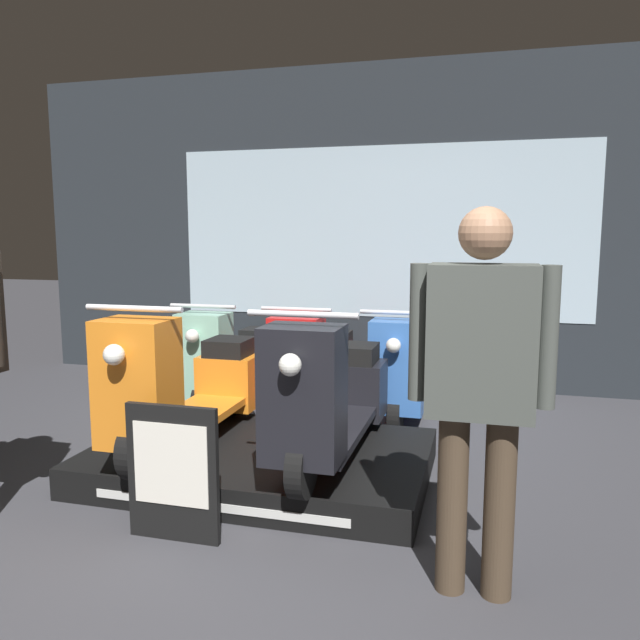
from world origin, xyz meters
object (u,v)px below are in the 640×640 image
price_sign_board (173,473)px  scooter_display_right (331,397)px  scooter_backrow_2 (406,371)px  scooter_backrow_1 (316,366)px  person_right_browsing (480,372)px  scooter_display_left (187,387)px  scooter_backrow_0 (232,361)px

price_sign_board → scooter_display_right: bearing=54.4°
scooter_backrow_2 → scooter_backrow_1: bearing=180.0°
scooter_backrow_2 → price_sign_board: 2.67m
person_right_browsing → scooter_display_left: bearing=152.9°
scooter_backrow_0 → price_sign_board: bearing=-73.4°
scooter_display_left → price_sign_board: (0.34, -0.84, -0.22)m
scooter_display_right → scooter_backrow_1: scooter_display_right is taller
scooter_display_left → scooter_backrow_1: scooter_display_left is taller
scooter_backrow_1 → price_sign_board: (-0.05, -2.53, -0.02)m
scooter_display_right → price_sign_board: size_ratio=2.46×
scooter_display_left → person_right_browsing: 2.08m
scooter_display_left → price_sign_board: bearing=-67.9°
scooter_backrow_2 → person_right_browsing: bearing=-76.5°
price_sign_board → scooter_backrow_1: bearing=89.0°
scooter_display_left → scooter_backrow_0: (-0.41, 1.69, -0.19)m
scooter_backrow_1 → person_right_browsing: 3.04m
scooter_display_left → scooter_display_right: 0.95m
scooter_backrow_1 → scooter_backrow_2: (0.80, 0.00, 0.00)m
scooter_display_right → scooter_backrow_1: (-0.56, 1.69, -0.19)m
scooter_backrow_2 → person_right_browsing: person_right_browsing is taller
scooter_display_left → price_sign_board: 0.94m
person_right_browsing → scooter_backrow_1: bearing=118.6°
scooter_backrow_0 → person_right_browsing: bearing=-49.6°
scooter_display_left → scooter_display_right: (0.95, 0.00, 0.00)m
scooter_display_right → scooter_backrow_2: 1.72m
scooter_backrow_1 → price_sign_board: 2.53m
scooter_backrow_2 → scooter_backrow_0: bearing=180.0°
scooter_backrow_0 → scooter_backrow_2: bearing=0.0°
scooter_backrow_1 → person_right_browsing: size_ratio=1.04×
scooter_display_right → person_right_browsing: (0.87, -0.93, 0.41)m
scooter_backrow_1 → scooter_display_left: bearing=-103.0°
scooter_display_right → person_right_browsing: person_right_browsing is taller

